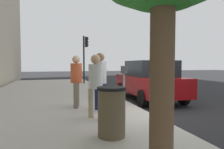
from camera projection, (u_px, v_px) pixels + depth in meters
name	position (u px, v px, depth m)	size (l,w,h in m)	color
ground_plane	(144.00, 114.00, 6.59)	(80.00, 80.00, 0.00)	#232326
sidewalk_slab	(46.00, 119.00, 5.76)	(28.00, 6.00, 0.15)	#B7B2A8
parking_meter	(124.00, 78.00, 6.87)	(0.36, 0.12, 1.41)	gray
pedestrian_at_meter	(100.00, 76.00, 6.39)	(0.52, 0.40, 1.82)	#191E4C
pedestrian_bystander	(96.00, 81.00, 5.46)	(0.46, 0.38, 1.73)	tan
parking_officer	(76.00, 77.00, 6.94)	(0.52, 0.38, 1.76)	#726656
parked_sedan_near	(149.00, 80.00, 9.20)	(4.46, 2.08, 1.77)	maroon
traffic_signal	(85.00, 51.00, 15.52)	(0.24, 0.44, 3.60)	black
trash_bin	(112.00, 112.00, 4.14)	(0.59, 0.59, 1.01)	brown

